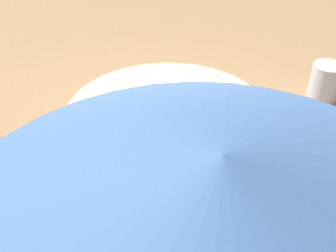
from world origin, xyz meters
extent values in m
plane|color=olive|center=(0.00, 0.00, 0.00)|extent=(16.00, 16.00, 0.00)
cylinder|color=#38478C|center=(0.00, 0.00, 0.18)|extent=(2.16, 2.16, 0.35)
cylinder|color=black|center=(0.00, 0.00, 0.35)|extent=(2.23, 2.23, 0.02)
cylinder|color=silver|center=(0.00, 0.00, 0.43)|extent=(2.22, 2.22, 0.15)
ellipsoid|color=white|center=(0.49, 0.53, 0.58)|extent=(0.45, 0.28, 0.17)
ellipsoid|color=white|center=(0.24, 0.67, 0.60)|extent=(0.41, 0.31, 0.20)
ellipsoid|color=beige|center=(-0.04, 0.71, 0.60)|extent=(0.48, 0.29, 0.20)
ellipsoid|color=beige|center=(-0.33, 0.67, 0.58)|extent=(0.43, 0.30, 0.16)
ellipsoid|color=beige|center=(-0.51, 0.44, 0.59)|extent=(0.44, 0.31, 0.19)
cone|color=#385684|center=(2.72, 0.07, 1.96)|extent=(2.32, 2.32, 0.41)
cylinder|color=#B7B7BC|center=(-1.00, 2.11, 0.24)|extent=(0.39, 0.39, 0.49)
camera|label=1|loc=(3.71, -0.14, 3.00)|focal=44.66mm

